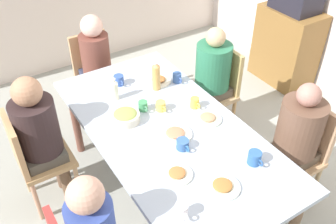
{
  "coord_description": "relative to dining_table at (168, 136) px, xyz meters",
  "views": [
    {
      "loc": [
        1.79,
        -1.12,
        2.56
      ],
      "look_at": [
        0.0,
        0.0,
        0.92
      ],
      "focal_mm": 40.08,
      "sensor_mm": 36.0,
      "label": 1
    }
  ],
  "objects": [
    {
      "name": "person_1",
      "position": [
        0.52,
        0.81,
        0.01
      ],
      "size": [
        0.33,
        0.33,
        1.16
      ],
      "color": "brown",
      "rests_on": "ground_plane"
    },
    {
      "name": "side_cabinet",
      "position": [
        -0.84,
        2.18,
        -0.24
      ],
      "size": [
        0.7,
        0.44,
        0.9
      ],
      "primitive_type": "cube",
      "color": "brown",
      "rests_on": "ground_plane"
    },
    {
      "name": "cup_0",
      "position": [
        -0.48,
        0.4,
        0.12
      ],
      "size": [
        0.11,
        0.08,
        0.09
      ],
      "color": "#365895",
      "rests_on": "dining_table"
    },
    {
      "name": "bowl_0",
      "position": [
        -0.24,
        -0.23,
        0.12
      ],
      "size": [
        0.22,
        0.22,
        0.09
      ],
      "color": "beige",
      "rests_on": "dining_table"
    },
    {
      "name": "cup_1",
      "position": [
        -0.21,
        0.07,
        0.11
      ],
      "size": [
        0.11,
        0.08,
        0.08
      ],
      "color": "#E5C255",
      "rests_on": "dining_table"
    },
    {
      "name": "bottle_0",
      "position": [
        -0.54,
        -0.17,
        0.16
      ],
      "size": [
        0.06,
        0.06,
        0.19
      ],
      "color": "silver",
      "rests_on": "dining_table"
    },
    {
      "name": "cup_3",
      "position": [
        0.61,
        0.29,
        0.12
      ],
      "size": [
        0.13,
        0.09,
        0.09
      ],
      "color": "#305E9E",
      "rests_on": "dining_table"
    },
    {
      "name": "cup_4",
      "position": [
        -0.29,
        -0.05,
        0.11
      ],
      "size": [
        0.11,
        0.07,
        0.08
      ],
      "color": "#3F8D58",
      "rests_on": "dining_table"
    },
    {
      "name": "cup_2",
      "position": [
        0.7,
        -0.35,
        0.12
      ],
      "size": [
        0.11,
        0.07,
        0.09
      ],
      "color": "white",
      "rests_on": "dining_table"
    },
    {
      "name": "dining_table",
      "position": [
        0.0,
        0.0,
        0.0
      ],
      "size": [
        2.08,
        1.04,
        0.77
      ],
      "color": "#ACBBCD",
      "rests_on": "ground_plane"
    },
    {
      "name": "bottle_1",
      "position": [
        -0.49,
        0.19,
        0.2
      ],
      "size": [
        0.07,
        0.07,
        0.26
      ],
      "color": "tan",
      "rests_on": "dining_table"
    },
    {
      "name": "ground_plane",
      "position": [
        0.0,
        0.0,
        -0.69
      ],
      "size": [
        6.11,
        6.11,
        0.0
      ],
      "primitive_type": "plane",
      "color": "#9CA097"
    },
    {
      "name": "plate_3",
      "position": [
        0.08,
        0.31,
        0.09
      ],
      "size": [
        0.21,
        0.21,
        0.04
      ],
      "color": "silver",
      "rests_on": "dining_table"
    },
    {
      "name": "chair_2",
      "position": [
        -1.42,
        0.0,
        -0.18
      ],
      "size": [
        0.4,
        0.4,
        0.9
      ],
      "color": "tan",
      "rests_on": "ground_plane"
    },
    {
      "name": "chair_0",
      "position": [
        -0.52,
        -0.9,
        -0.18
      ],
      "size": [
        0.4,
        0.4,
        0.9
      ],
      "color": "tan",
      "rests_on": "ground_plane"
    },
    {
      "name": "plate_0",
      "position": [
        -0.57,
        0.26,
        0.09
      ],
      "size": [
        0.22,
        0.22,
        0.04
      ],
      "color": "silver",
      "rests_on": "dining_table"
    },
    {
      "name": "person_0",
      "position": [
        -0.52,
        -0.81,
        0.03
      ],
      "size": [
        0.32,
        0.32,
        1.2
      ],
      "color": "brown",
      "rests_on": "ground_plane"
    },
    {
      "name": "plate_2",
      "position": [
        0.66,
        -0.02,
        0.09
      ],
      "size": [
        0.22,
        0.22,
        0.04
      ],
      "color": "silver",
      "rests_on": "dining_table"
    },
    {
      "name": "person_4",
      "position": [
        -0.52,
        0.81,
        0.0
      ],
      "size": [
        0.33,
        0.33,
        1.15
      ],
      "color": "brown",
      "rests_on": "ground_plane"
    },
    {
      "name": "chair_1",
      "position": [
        0.52,
        0.9,
        -0.18
      ],
      "size": [
        0.4,
        0.4,
        0.9
      ],
      "color": "tan",
      "rests_on": "ground_plane"
    },
    {
      "name": "cup_7",
      "position": [
        0.24,
        -0.03,
        0.11
      ],
      "size": [
        0.12,
        0.09,
        0.07
      ],
      "color": "#37609E",
      "rests_on": "dining_table"
    },
    {
      "name": "person_2",
      "position": [
        -1.33,
        0.0,
        0.0
      ],
      "size": [
        0.3,
        0.3,
        1.16
      ],
      "color": "#242943",
      "rests_on": "ground_plane"
    },
    {
      "name": "plate_1",
      "position": [
        0.1,
        0.0,
        0.09
      ],
      "size": [
        0.25,
        0.25,
        0.04
      ],
      "color": "white",
      "rests_on": "dining_table"
    },
    {
      "name": "plate_4",
      "position": [
        0.43,
        -0.2,
        0.09
      ],
      "size": [
        0.2,
        0.2,
        0.04
      ],
      "color": "silver",
      "rests_on": "dining_table"
    },
    {
      "name": "chair_4",
      "position": [
        -0.52,
        0.9,
        -0.18
      ],
      "size": [
        0.4,
        0.4,
        0.9
      ],
      "color": "tan",
      "rests_on": "ground_plane"
    },
    {
      "name": "cup_6",
      "position": [
        -0.1,
        0.31,
        0.12
      ],
      "size": [
        0.11,
        0.07,
        0.09
      ],
      "color": "yellow",
      "rests_on": "dining_table"
    },
    {
      "name": "cup_5",
      "position": [
        -0.71,
        -0.05,
        0.12
      ],
      "size": [
        0.12,
        0.08,
        0.09
      ],
      "color": "#3454A1",
      "rests_on": "dining_table"
    }
  ]
}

